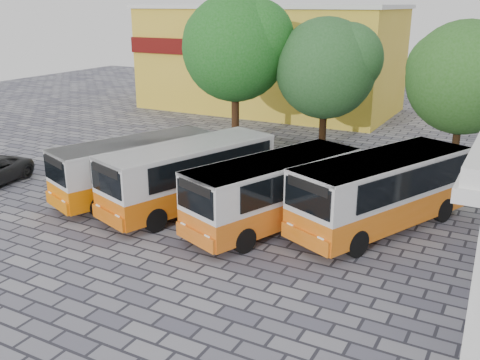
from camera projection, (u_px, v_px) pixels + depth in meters
The scene contains 9 objects.
ground at pixel (230, 261), 18.20m from camera, with size 90.00×90.00×0.00m, color #525161.
shophouse_block at pixel (269, 58), 43.57m from camera, with size 20.40×10.40×8.30m.
bus_far_left at pixel (136, 165), 23.77m from camera, with size 4.70×7.86×2.65m.
bus_centre_left at pixel (190, 172), 22.42m from camera, with size 4.72×8.29×2.81m.
bus_centre_right at pixel (274, 188), 20.60m from camera, with size 4.83×8.09×2.73m.
bus_far_right at pixel (382, 188), 20.32m from camera, with size 5.47×8.58×2.88m.
tree_left at pixel (237, 45), 31.39m from camera, with size 6.59×6.27×9.00m.
tree_middle at pixel (327, 65), 30.56m from camera, with size 6.06×5.77×7.71m.
tree_right at pixel (466, 74), 26.27m from camera, with size 5.89×5.61×7.69m.
Camera 1 is at (8.13, -14.26, 8.34)m, focal length 40.00 mm.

